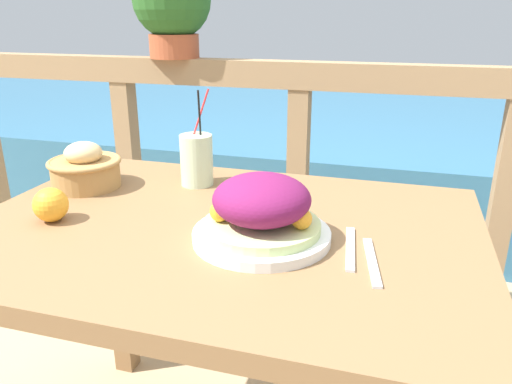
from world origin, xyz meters
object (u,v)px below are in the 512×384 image
(drink_glass, at_px, (197,160))
(potted_plant, at_px, (172,4))
(salad_plate, at_px, (262,213))
(bread_basket, at_px, (85,169))

(drink_glass, xyz_separation_m, potted_plant, (-0.31, 0.56, 0.38))
(drink_glass, distance_m, potted_plant, 0.75)
(salad_plate, distance_m, potted_plant, 1.08)
(bread_basket, bearing_deg, salad_plate, -19.02)
(salad_plate, distance_m, drink_glass, 0.37)
(salad_plate, bearing_deg, drink_glass, 132.26)
(salad_plate, xyz_separation_m, drink_glass, (-0.25, 0.27, 0.01))
(bread_basket, xyz_separation_m, potted_plant, (-0.05, 0.66, 0.39))
(potted_plant, bearing_deg, drink_glass, -60.96)
(salad_plate, relative_size, potted_plant, 0.80)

